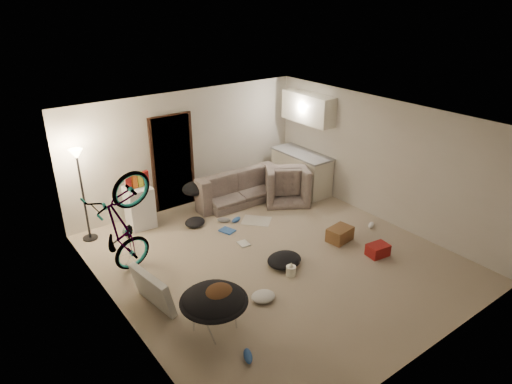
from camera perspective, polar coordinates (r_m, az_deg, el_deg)
floor at (r=8.25m, az=2.21°, el=-8.28°), size 5.50×6.00×0.02m
ceiling at (r=7.22m, az=2.53°, el=8.86°), size 5.50×6.00×0.02m
wall_back at (r=10.00m, az=-8.57°, el=5.44°), size 5.50×0.02×2.50m
wall_front at (r=5.93m, az=21.24°, el=-9.95°), size 5.50×0.02×2.50m
wall_left at (r=6.46m, az=-17.18°, el=-6.33°), size 0.02×6.00×2.50m
wall_right at (r=9.51m, az=15.45°, el=3.83°), size 0.02×6.00×2.50m
doorway at (r=9.87m, az=-10.41°, el=3.64°), size 0.85×0.10×2.04m
door_trim at (r=9.85m, az=-10.33°, el=3.59°), size 0.97×0.04×2.10m
floor_lamp at (r=8.85m, az=-21.16°, el=1.91°), size 0.28×0.28×1.81m
kitchen_counter at (r=10.83m, az=5.67°, el=2.50°), size 0.60×1.50×0.88m
counter_top at (r=10.67m, az=5.77°, el=4.79°), size 0.64×1.54×0.04m
kitchen_uppers at (r=10.46m, az=6.54°, el=10.37°), size 0.38×1.40×0.65m
sofa at (r=10.27m, az=-2.94°, el=0.40°), size 1.96×0.81×0.57m
armchair at (r=10.37m, az=3.64°, el=0.79°), size 1.25×1.21×0.62m
bicycle at (r=7.82m, az=-16.09°, el=-6.94°), size 2.00×1.08×1.10m
book_asset at (r=7.02m, az=-2.28°, el=-14.69°), size 0.29×0.28×0.02m
mini_fridge at (r=9.39m, az=-14.33°, el=-1.81°), size 0.53×0.53×0.84m
snack_box_0 at (r=9.10m, az=-15.67°, el=1.19°), size 0.11×0.09×0.30m
snack_box_1 at (r=9.14m, az=-14.98°, el=1.37°), size 0.11×0.08×0.30m
snack_box_2 at (r=9.18m, az=-14.29°, el=1.54°), size 0.10×0.07×0.30m
snack_box_3 at (r=9.22m, az=-13.61°, el=1.72°), size 0.11×0.08×0.30m
saucer_chair at (r=6.50m, az=-5.25°, el=-14.03°), size 0.95×0.95×0.68m
hoodie at (r=6.38m, az=-4.78°, el=-12.60°), size 0.60×0.55×0.22m
sofa_drape at (r=9.72m, az=-7.62°, el=0.44°), size 0.58×0.49×0.28m
tv_box at (r=7.12m, az=-12.80°, el=-11.84°), size 0.36×0.92×0.60m
drink_case_a at (r=8.85m, az=10.43°, el=-5.20°), size 0.51×0.40×0.27m
drink_case_b at (r=8.54m, az=14.98°, el=-7.01°), size 0.41×0.32×0.22m
juicer at (r=7.76m, az=4.39°, el=-9.71°), size 0.17×0.17×0.24m
newspaper at (r=9.47m, az=0.04°, el=-3.60°), size 0.72×0.73×0.01m
book_blue at (r=9.09m, az=-3.62°, el=-4.84°), size 0.29×0.34×0.03m
book_white at (r=8.65m, az=-1.55°, el=-6.46°), size 0.21×0.26×0.02m
shoe_0 at (r=9.42m, az=-2.49°, el=-3.47°), size 0.28×0.18×0.10m
shoe_1 at (r=9.42m, az=-4.05°, el=-3.50°), size 0.28×0.27×0.10m
shoe_2 at (r=6.28m, az=-1.02°, el=-19.81°), size 0.22×0.29×0.10m
shoe_4 at (r=9.50m, az=14.19°, el=-4.02°), size 0.26×0.21×0.09m
clothes_lump_a at (r=8.01m, az=3.56°, el=-8.47°), size 0.64×0.56×0.20m
clothes_lump_b at (r=9.36m, az=-7.64°, el=-3.76°), size 0.58×0.57×0.14m
clothes_lump_c at (r=7.22m, az=0.90°, el=-12.92°), size 0.44×0.40×0.12m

